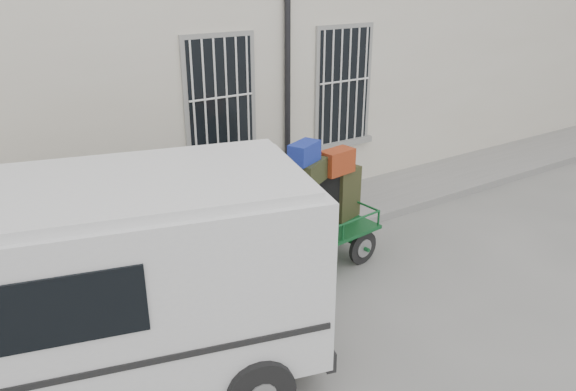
# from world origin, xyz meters

# --- Properties ---
(ground) EXTENTS (80.00, 80.00, 0.00)m
(ground) POSITION_xyz_m (0.00, 0.00, 0.00)
(ground) COLOR slate
(ground) RESTS_ON ground
(building) EXTENTS (24.00, 5.15, 6.00)m
(building) POSITION_xyz_m (0.00, 5.50, 3.00)
(building) COLOR beige
(building) RESTS_ON ground
(sidewalk) EXTENTS (24.00, 1.70, 0.15)m
(sidewalk) POSITION_xyz_m (0.00, 2.20, 0.07)
(sidewalk) COLOR gray
(sidewalk) RESTS_ON ground
(luggage_cart) EXTENTS (2.92, 1.35, 2.11)m
(luggage_cart) POSITION_xyz_m (-0.27, 0.69, 1.03)
(luggage_cart) COLOR black
(luggage_cart) RESTS_ON ground
(van) EXTENTS (5.22, 3.20, 2.46)m
(van) POSITION_xyz_m (-3.65, -0.25, 1.41)
(van) COLOR white
(van) RESTS_ON ground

